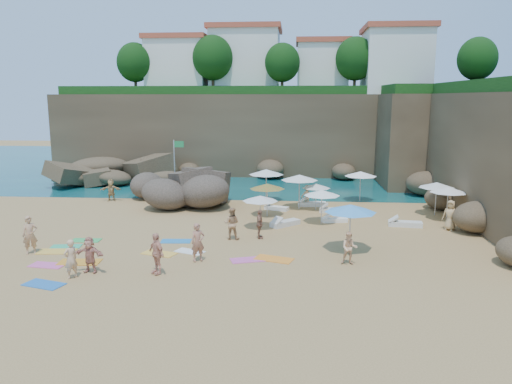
# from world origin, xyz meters

# --- Properties ---
(ground) EXTENTS (120.00, 120.00, 0.00)m
(ground) POSITION_xyz_m (0.00, 0.00, 0.00)
(ground) COLOR tan
(ground) RESTS_ON ground
(seawater) EXTENTS (120.00, 120.00, 0.00)m
(seawater) POSITION_xyz_m (0.00, 30.00, 0.00)
(seawater) COLOR #0C4751
(seawater) RESTS_ON ground
(cliff_back) EXTENTS (44.00, 8.00, 8.00)m
(cliff_back) POSITION_xyz_m (2.00, 25.00, 4.00)
(cliff_back) COLOR brown
(cliff_back) RESTS_ON ground
(cliff_right) EXTENTS (8.00, 30.00, 8.00)m
(cliff_right) POSITION_xyz_m (19.00, 8.00, 4.00)
(cliff_right) COLOR brown
(cliff_right) RESTS_ON ground
(cliff_corner) EXTENTS (10.00, 12.00, 8.00)m
(cliff_corner) POSITION_xyz_m (17.00, 20.00, 4.00)
(cliff_corner) COLOR brown
(cliff_corner) RESTS_ON ground
(rock_promontory) EXTENTS (12.00, 7.00, 2.00)m
(rock_promontory) POSITION_xyz_m (-11.00, 16.00, 0.00)
(rock_promontory) COLOR brown
(rock_promontory) RESTS_ON ground
(clifftop_buildings) EXTENTS (28.48, 9.48, 7.00)m
(clifftop_buildings) POSITION_xyz_m (2.96, 25.79, 11.24)
(clifftop_buildings) COLOR white
(clifftop_buildings) RESTS_ON cliff_back
(clifftop_trees) EXTENTS (35.60, 23.82, 4.40)m
(clifftop_trees) POSITION_xyz_m (4.78, 19.52, 11.26)
(clifftop_trees) COLOR #11380F
(clifftop_trees) RESTS_ON ground
(marina_masts) EXTENTS (3.10, 0.10, 6.00)m
(marina_masts) POSITION_xyz_m (-16.50, 30.00, 3.00)
(marina_masts) COLOR white
(marina_masts) RESTS_ON ground
(rock_outcrop) EXTENTS (7.57, 6.13, 2.75)m
(rock_outcrop) POSITION_xyz_m (-4.21, 8.62, 0.00)
(rock_outcrop) COLOR brown
(rock_outcrop) RESTS_ON ground
(flag_pole) EXTENTS (0.85, 0.09, 4.37)m
(flag_pole) POSITION_xyz_m (-5.23, 12.42, 2.79)
(flag_pole) COLOR silver
(flag_pole) RESTS_ON ground
(parasol_0) EXTENTS (2.57, 2.57, 2.43)m
(parasol_0) POSITION_xyz_m (4.69, 7.42, 2.23)
(parasol_0) COLOR silver
(parasol_0) RESTS_ON ground
(parasol_1) EXTENTS (2.59, 2.59, 2.45)m
(parasol_1) POSITION_xyz_m (2.24, 9.71, 2.25)
(parasol_1) COLOR silver
(parasol_1) RESTS_ON ground
(parasol_2) EXTENTS (2.40, 2.40, 2.27)m
(parasol_2) POSITION_xyz_m (9.28, 10.40, 2.08)
(parasol_2) COLOR silver
(parasol_2) RESTS_ON ground
(parasol_3) EXTENTS (2.34, 2.34, 2.21)m
(parasol_3) POSITION_xyz_m (13.71, 6.20, 2.03)
(parasol_3) COLOR silver
(parasol_3) RESTS_ON ground
(parasol_5) EXTENTS (2.24, 2.24, 2.12)m
(parasol_5) POSITION_xyz_m (6.04, 3.36, 1.94)
(parasol_5) COLOR silver
(parasol_5) RESTS_ON ground
(parasol_6) EXTENTS (2.31, 2.31, 2.18)m
(parasol_6) POSITION_xyz_m (2.57, 5.05, 2.00)
(parasol_6) COLOR silver
(parasol_6) RESTS_ON ground
(parasol_7) EXTENTS (1.96, 1.96, 1.85)m
(parasol_7) POSITION_xyz_m (5.85, 7.10, 1.70)
(parasol_7) COLOR silver
(parasol_7) RESTS_ON ground
(parasol_8) EXTENTS (2.29, 2.29, 2.16)m
(parasol_8) POSITION_xyz_m (14.05, 4.80, 1.99)
(parasol_8) COLOR silver
(parasol_8) RESTS_ON ground
(parasol_9) EXTENTS (2.12, 2.12, 2.01)m
(parasol_9) POSITION_xyz_m (2.34, 1.84, 1.84)
(parasol_9) COLOR silver
(parasol_9) RESTS_ON ground
(parasol_10) EXTENTS (2.60, 2.60, 2.45)m
(parasol_10) POSITION_xyz_m (7.18, -2.33, 2.25)
(parasol_10) COLOR silver
(parasol_10) RESTS_ON ground
(lounger_0) EXTENTS (1.66, 0.82, 0.25)m
(lounger_0) POSITION_xyz_m (6.90, 3.77, 0.12)
(lounger_0) COLOR white
(lounger_0) RESTS_ON ground
(lounger_1) EXTENTS (2.01, 0.71, 0.31)m
(lounger_1) POSITION_xyz_m (5.63, 8.35, 0.16)
(lounger_1) COLOR white
(lounger_1) RESTS_ON ground
(lounger_2) EXTENTS (2.06, 0.91, 0.31)m
(lounger_2) POSITION_xyz_m (11.10, 3.03, 0.15)
(lounger_2) COLOR silver
(lounger_2) RESTS_ON ground
(lounger_3) EXTENTS (1.77, 1.15, 0.26)m
(lounger_3) POSITION_xyz_m (3.14, 6.90, 0.13)
(lounger_3) COLOR white
(lounger_3) RESTS_ON ground
(lounger_4) EXTENTS (1.99, 0.83, 0.30)m
(lounger_4) POSITION_xyz_m (7.06, 6.40, 0.15)
(lounger_4) COLOR silver
(lounger_4) RESTS_ON ground
(lounger_5) EXTENTS (1.88, 1.80, 0.30)m
(lounger_5) POSITION_xyz_m (3.82, 2.61, 0.15)
(lounger_5) COLOR silver
(lounger_5) RESTS_ON ground
(towel_0) EXTENTS (1.88, 1.30, 0.03)m
(towel_0) POSITION_xyz_m (-6.07, -7.95, 0.02)
(towel_0) COLOR #2267B6
(towel_0) RESTS_ON ground
(towel_1) EXTENTS (1.70, 1.00, 0.03)m
(towel_1) POSITION_xyz_m (-7.11, -5.59, 0.01)
(towel_1) COLOR #E258A1
(towel_1) RESTS_ON ground
(towel_2) EXTENTS (2.02, 1.12, 0.03)m
(towel_2) POSITION_xyz_m (-5.80, -5.06, 0.02)
(towel_2) COLOR orange
(towel_2) RESTS_ON ground
(towel_3) EXTENTS (1.59, 0.83, 0.03)m
(towel_3) POSITION_xyz_m (-7.00, -1.46, 0.01)
(towel_3) COLOR green
(towel_3) RESTS_ON ground
(towel_4) EXTENTS (1.93, 1.10, 0.03)m
(towel_4) POSITION_xyz_m (-7.68, -3.52, 0.02)
(towel_4) COLOR gold
(towel_4) RESTS_ON ground
(towel_8) EXTENTS (1.68, 0.93, 0.03)m
(towel_8) POSITION_xyz_m (-2.05, -1.23, 0.01)
(towel_8) COLOR #2378BC
(towel_8) RESTS_ON ground
(towel_9) EXTENTS (1.84, 1.31, 0.03)m
(towel_9) POSITION_xyz_m (2.17, -4.08, 0.01)
(towel_9) COLOR #DA55A3
(towel_9) RESTS_ON ground
(towel_10) EXTENTS (2.03, 1.44, 0.03)m
(towel_10) POSITION_xyz_m (3.41, -3.86, 0.02)
(towel_10) COLOR orange
(towel_10) RESTS_ON ground
(towel_11) EXTENTS (1.64, 1.00, 0.03)m
(towel_11) POSITION_xyz_m (-7.58, -2.65, 0.01)
(towel_11) COLOR #32B277
(towel_11) RESTS_ON ground
(towel_12) EXTENTS (1.89, 1.36, 0.03)m
(towel_12) POSITION_xyz_m (-2.37, -3.43, 0.02)
(towel_12) COLOR #F0B33F
(towel_12) RESTS_ON ground
(towel_13) EXTENTS (1.68, 1.28, 0.03)m
(towel_13) POSITION_xyz_m (-0.91, -3.01, 0.01)
(towel_13) COLOR white
(towel_13) RESTS_ON ground
(person_stand_0) EXTENTS (0.85, 0.75, 1.95)m
(person_stand_0) POSITION_xyz_m (-8.77, -3.94, 0.97)
(person_stand_0) COLOR tan
(person_stand_0) RESTS_ON ground
(person_stand_1) EXTENTS (0.92, 0.75, 1.79)m
(person_stand_1) POSITION_xyz_m (0.93, -0.54, 0.90)
(person_stand_1) COLOR tan
(person_stand_1) RESTS_ON ground
(person_stand_2) EXTENTS (1.05, 0.67, 1.51)m
(person_stand_2) POSITION_xyz_m (5.29, 8.51, 0.75)
(person_stand_2) COLOR #EFBC88
(person_stand_2) RESTS_ON ground
(person_stand_3) EXTENTS (0.43, 0.97, 1.64)m
(person_stand_3) POSITION_xyz_m (2.46, -0.30, 0.82)
(person_stand_3) COLOR #9E694F
(person_stand_3) RESTS_ON ground
(person_stand_4) EXTENTS (1.00, 0.88, 1.80)m
(person_stand_4) POSITION_xyz_m (13.53, 2.38, 0.90)
(person_stand_4) COLOR tan
(person_stand_4) RESTS_ON ground
(person_stand_5) EXTENTS (1.60, 0.67, 1.67)m
(person_stand_5) POSITION_xyz_m (-9.48, 9.05, 0.84)
(person_stand_5) COLOR tan
(person_stand_5) RESTS_ON ground
(person_stand_6) EXTENTS (0.69, 0.76, 1.73)m
(person_stand_6) POSITION_xyz_m (-5.24, -7.09, 0.87)
(person_stand_6) COLOR #E7B283
(person_stand_6) RESTS_ON ground
(person_lie_1) EXTENTS (2.05, 2.08, 0.45)m
(person_lie_1) POSITION_xyz_m (-1.69, -6.31, 0.22)
(person_lie_1) COLOR #E59F82
(person_lie_1) RESTS_ON ground
(person_lie_3) EXTENTS (1.72, 1.82, 0.43)m
(person_lie_3) POSITION_xyz_m (-4.70, -6.38, 0.21)
(person_lie_3) COLOR tan
(person_lie_3) RESTS_ON ground
(person_lie_4) EXTENTS (1.54, 1.91, 0.44)m
(person_lie_4) POSITION_xyz_m (-0.19, -4.46, 0.22)
(person_lie_4) COLOR #A86D54
(person_lie_4) RESTS_ON ground
(person_lie_5) EXTENTS (0.86, 1.59, 0.58)m
(person_lie_5) POSITION_xyz_m (6.95, -4.35, 0.29)
(person_lie_5) COLOR #FAC08E
(person_lie_5) RESTS_ON ground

